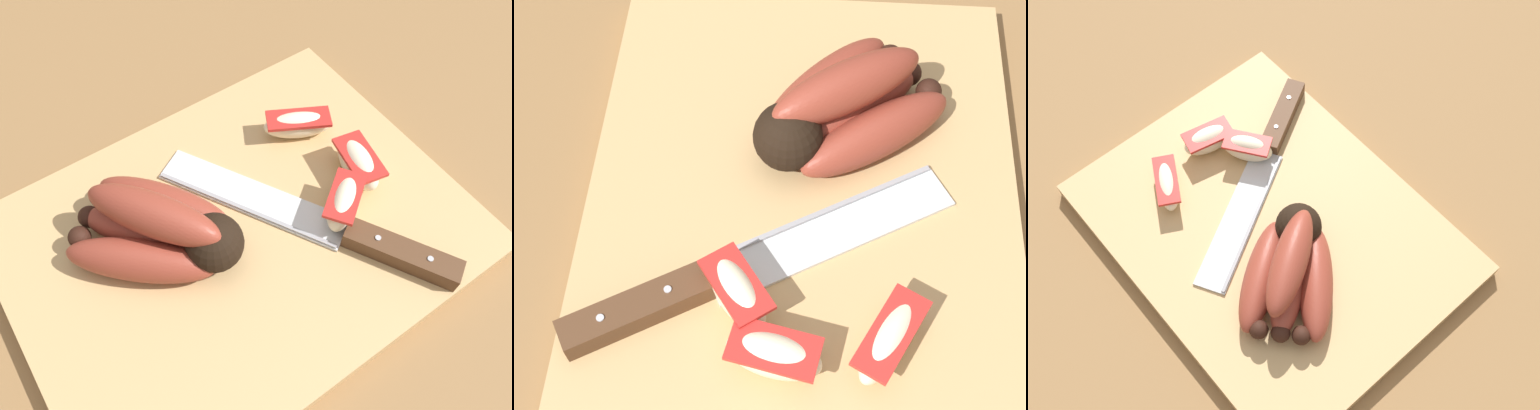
% 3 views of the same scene
% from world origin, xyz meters
% --- Properties ---
extents(ground_plane, '(6.00, 6.00, 0.00)m').
position_xyz_m(ground_plane, '(0.00, 0.00, 0.00)').
color(ground_plane, olive).
extents(cutting_board, '(0.40, 0.30, 0.02)m').
position_xyz_m(cutting_board, '(0.01, -0.01, 0.01)').
color(cutting_board, tan).
rests_on(cutting_board, ground_plane).
extents(banana_bunch, '(0.15, 0.15, 0.07)m').
position_xyz_m(banana_bunch, '(0.07, -0.04, 0.05)').
color(banana_bunch, black).
rests_on(banana_bunch, cutting_board).
extents(chefs_knife, '(0.16, 0.26, 0.02)m').
position_xyz_m(chefs_knife, '(-0.06, 0.05, 0.03)').
color(chefs_knife, silver).
rests_on(chefs_knife, cutting_board).
extents(apple_wedge_near, '(0.06, 0.05, 0.03)m').
position_xyz_m(apple_wedge_near, '(-0.08, 0.03, 0.04)').
color(apple_wedge_near, '#F4E5C1').
rests_on(apple_wedge_near, cutting_board).
extents(apple_wedge_middle, '(0.07, 0.05, 0.03)m').
position_xyz_m(apple_wedge_middle, '(-0.10, -0.07, 0.04)').
color(apple_wedge_middle, '#F4E5C1').
rests_on(apple_wedge_middle, cutting_board).
extents(apple_wedge_far, '(0.04, 0.06, 0.03)m').
position_xyz_m(apple_wedge_far, '(-0.12, 0.00, 0.04)').
color(apple_wedge_far, '#F4E5C1').
rests_on(apple_wedge_far, cutting_board).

